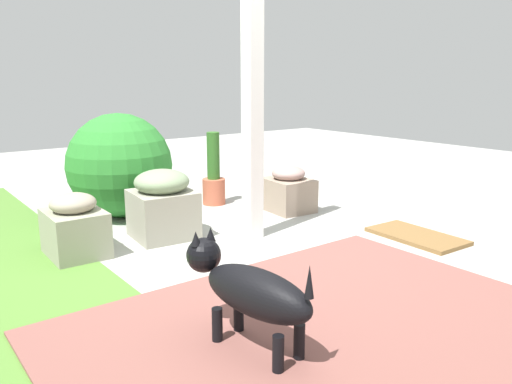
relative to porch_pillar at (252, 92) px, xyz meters
The scene contains 10 objects.
ground_plane 1.09m from the porch_pillar, 155.95° to the left, with size 12.00×12.00×0.00m, color #A4A49E.
brick_path 1.84m from the porch_pillar, 156.40° to the left, with size 1.80×2.40×0.02m, color brown.
porch_pillar is the anchor object (origin of this frame).
stone_planter_nearest 1.19m from the porch_pillar, 59.76° to the right, with size 0.44×0.38×0.40m.
stone_planter_mid 1.05m from the porch_pillar, 53.18° to the left, with size 0.47×0.47×0.51m.
stone_planter_far 1.51m from the porch_pillar, 71.45° to the left, with size 0.44×0.36×0.42m.
round_shrub 1.41m from the porch_pillar, 25.14° to the left, with size 0.87×0.87×0.87m, color #2A772B.
terracotta_pot_tall 1.35m from the porch_pillar, 17.18° to the right, with size 0.21×0.21×0.67m.
dog 1.78m from the porch_pillar, 142.33° to the left, with size 0.71×0.28×0.49m.
doormat 1.60m from the porch_pillar, 129.07° to the right, with size 0.69×0.37×0.03m, color brown.
Camera 1 is at (-2.66, 2.08, 1.17)m, focal length 35.80 mm.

